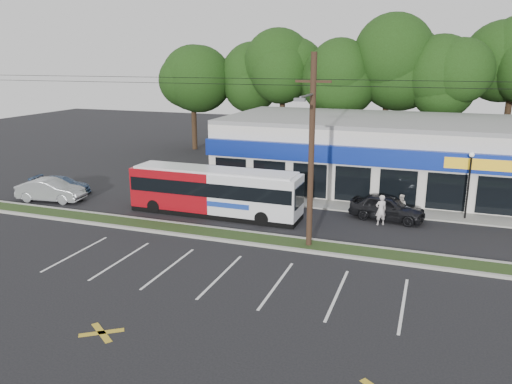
{
  "coord_description": "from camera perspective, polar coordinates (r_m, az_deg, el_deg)",
  "views": [
    {
      "loc": [
        8.82,
        -23.35,
        9.65
      ],
      "look_at": [
        -1.43,
        5.0,
        1.6
      ],
      "focal_mm": 35.0,
      "sensor_mm": 36.0,
      "label": 1
    }
  ],
  "objects": [
    {
      "name": "lamp_post",
      "position": [
        32.97,
        23.19,
        1.5
      ],
      "size": [
        0.3,
        0.3,
        4.25
      ],
      "color": "black",
      "rests_on": "ground"
    },
    {
      "name": "tree_line",
      "position": [
        49.6,
        14.67,
        13.05
      ],
      "size": [
        46.76,
        6.76,
        11.83
      ],
      "color": "black",
      "rests_on": "ground"
    },
    {
      "name": "curb_north",
      "position": [
        28.36,
        0.55,
        -4.79
      ],
      "size": [
        40.0,
        0.25,
        0.14
      ],
      "primitive_type": "cube",
      "color": "#9E9E93",
      "rests_on": "ground"
    },
    {
      "name": "car_blue",
      "position": [
        39.61,
        -21.38,
        0.74
      ],
      "size": [
        4.57,
        2.45,
        1.26
      ],
      "primitive_type": "imported",
      "rotation": [
        0.0,
        0.0,
        1.73
      ],
      "color": "#324B71",
      "rests_on": "ground"
    },
    {
      "name": "pedestrian_a",
      "position": [
        30.73,
        14.08,
        -2.0
      ],
      "size": [
        0.81,
        0.73,
        1.86
      ],
      "primitive_type": "imported",
      "rotation": [
        0.0,
        0.0,
        3.67
      ],
      "color": "beige",
      "rests_on": "ground"
    },
    {
      "name": "curb_south",
      "position": [
        26.87,
        -0.66,
        -5.95
      ],
      "size": [
        40.0,
        0.25,
        0.14
      ],
      "primitive_type": "cube",
      "color": "#9E9E93",
      "rests_on": "ground"
    },
    {
      "name": "car_silver",
      "position": [
        37.74,
        -22.4,
        0.19
      ],
      "size": [
        4.88,
        2.28,
        1.55
      ],
      "primitive_type": "imported",
      "rotation": [
        0.0,
        0.0,
        1.71
      ],
      "color": "#93969A",
      "rests_on": "ground"
    },
    {
      "name": "pedestrian_b",
      "position": [
        32.52,
        16.22,
        -1.53
      ],
      "size": [
        0.88,
        0.78,
        1.51
      ],
      "primitive_type": "imported",
      "rotation": [
        0.0,
        0.0,
        2.82
      ],
      "color": "silver",
      "rests_on": "ground"
    },
    {
      "name": "car_dark",
      "position": [
        31.87,
        14.76,
        -1.73
      ],
      "size": [
        4.78,
        2.47,
        1.55
      ],
      "primitive_type": "imported",
      "rotation": [
        0.0,
        0.0,
        1.43
      ],
      "color": "black",
      "rests_on": "ground"
    },
    {
      "name": "grass_strip",
      "position": [
        27.62,
        -0.04,
        -5.37
      ],
      "size": [
        40.0,
        1.6,
        0.12
      ],
      "primitive_type": "cube",
      "color": "#1B3114",
      "rests_on": "ground"
    },
    {
      "name": "sidewalk",
      "position": [
        33.96,
        12.6,
        -1.85
      ],
      "size": [
        32.0,
        2.2,
        0.1
      ],
      "primitive_type": "cube",
      "color": "#9E9E93",
      "rests_on": "ground"
    },
    {
      "name": "strip_mall",
      "position": [
        40.02,
        14.85,
        4.38
      ],
      "size": [
        25.0,
        12.55,
        5.3
      ],
      "color": "beige",
      "rests_on": "ground"
    },
    {
      "name": "ground",
      "position": [
        26.76,
        -0.77,
        -6.19
      ],
      "size": [
        120.0,
        120.0,
        0.0
      ],
      "primitive_type": "plane",
      "color": "black",
      "rests_on": "ground"
    },
    {
      "name": "utility_pole",
      "position": [
        25.36,
        5.96,
        5.25
      ],
      "size": [
        50.0,
        2.77,
        10.0
      ],
      "color": "black",
      "rests_on": "ground"
    },
    {
      "name": "metrobus",
      "position": [
        31.71,
        -4.72,
        0.15
      ],
      "size": [
        11.13,
        2.42,
        2.99
      ],
      "rotation": [
        0.0,
        0.0,
        -0.0
      ],
      "color": "maroon",
      "rests_on": "ground"
    }
  ]
}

